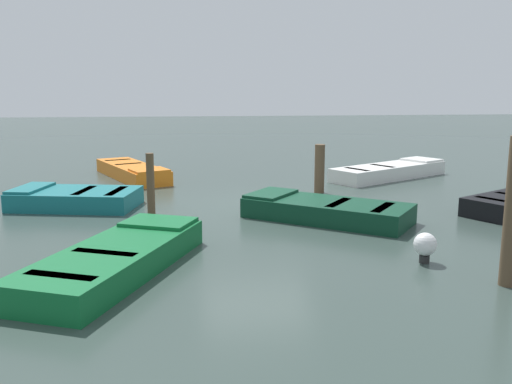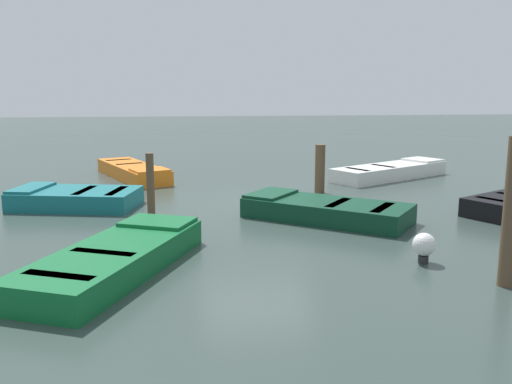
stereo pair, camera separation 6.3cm
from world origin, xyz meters
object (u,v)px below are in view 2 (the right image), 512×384
(rowboat_orange, at_px, (133,171))
(mooring_piling_near_left, at_px, (511,213))
(mooring_piling_far_left, at_px, (150,185))
(marker_buoy, at_px, (424,245))
(rowboat_teal, at_px, (75,198))
(mooring_piling_far_right, at_px, (320,169))
(rowboat_green, at_px, (115,258))
(rowboat_dark_green, at_px, (325,210))
(rowboat_white, at_px, (391,171))

(rowboat_orange, height_order, mooring_piling_near_left, mooring_piling_near_left)
(mooring_piling_far_left, relative_size, marker_buoy, 2.81)
(rowboat_teal, height_order, mooring_piling_far_left, mooring_piling_far_left)
(marker_buoy, bearing_deg, mooring_piling_far_right, 92.62)
(rowboat_orange, bearing_deg, rowboat_teal, -36.57)
(mooring_piling_near_left, bearing_deg, mooring_piling_far_left, 137.03)
(rowboat_green, height_order, mooring_piling_far_right, mooring_piling_far_right)
(rowboat_teal, relative_size, mooring_piling_near_left, 1.44)
(rowboat_orange, bearing_deg, mooring_piling_far_left, -14.35)
(rowboat_dark_green, height_order, rowboat_green, same)
(rowboat_teal, relative_size, mooring_piling_far_right, 2.37)
(mooring_piling_near_left, xyz_separation_m, mooring_piling_far_right, (-0.98, 7.02, -0.41))
(rowboat_dark_green, height_order, rowboat_white, same)
(mooring_piling_near_left, relative_size, mooring_piling_far_right, 1.65)
(mooring_piling_far_left, bearing_deg, rowboat_white, 32.25)
(rowboat_green, distance_m, mooring_piling_near_left, 5.62)
(rowboat_dark_green, distance_m, rowboat_white, 5.97)
(rowboat_white, bearing_deg, mooring_piling_far_right, -172.96)
(mooring_piling_far_left, bearing_deg, rowboat_dark_green, -11.46)
(rowboat_green, height_order, marker_buoy, marker_buoy)
(rowboat_white, height_order, mooring_piling_far_right, mooring_piling_far_right)
(mooring_piling_far_right, bearing_deg, rowboat_dark_green, -100.95)
(mooring_piling_near_left, height_order, mooring_piling_far_right, mooring_piling_near_left)
(rowboat_dark_green, xyz_separation_m, mooring_piling_far_left, (-3.57, 0.72, 0.46))
(rowboat_dark_green, bearing_deg, rowboat_orange, -16.07)
(rowboat_teal, bearing_deg, rowboat_green, 119.46)
(rowboat_orange, distance_m, marker_buoy, 10.34)
(marker_buoy, bearing_deg, rowboat_white, 73.35)
(rowboat_orange, relative_size, mooring_piling_far_right, 3.16)
(rowboat_dark_green, height_order, mooring_piling_far_right, mooring_piling_far_right)
(rowboat_teal, xyz_separation_m, mooring_piling_far_left, (1.78, -1.16, 0.46))
(rowboat_orange, distance_m, rowboat_teal, 4.13)
(rowboat_white, xyz_separation_m, mooring_piling_far_left, (-6.80, -4.29, 0.46))
(mooring_piling_far_left, distance_m, marker_buoy, 5.77)
(mooring_piling_near_left, bearing_deg, rowboat_teal, 139.31)
(mooring_piling_near_left, relative_size, mooring_piling_far_left, 1.53)
(rowboat_white, bearing_deg, rowboat_dark_green, -153.49)
(rowboat_teal, bearing_deg, rowboat_orange, -90.61)
(rowboat_teal, relative_size, mooring_piling_far_left, 2.20)
(rowboat_dark_green, bearing_deg, mooring_piling_near_left, 147.95)
(rowboat_green, xyz_separation_m, mooring_piling_near_left, (5.42, -1.22, 0.82))
(rowboat_white, distance_m, mooring_piling_near_left, 9.26)
(rowboat_dark_green, distance_m, rowboat_green, 4.79)
(rowboat_dark_green, distance_m, mooring_piling_near_left, 4.42)
(rowboat_green, bearing_deg, mooring_piling_far_right, -14.34)
(mooring_piling_far_left, bearing_deg, marker_buoy, -39.84)
(mooring_piling_near_left, bearing_deg, rowboat_white, 79.55)
(rowboat_teal, height_order, rowboat_white, same)
(rowboat_orange, height_order, mooring_piling_far_left, mooring_piling_far_left)
(rowboat_white, bearing_deg, mooring_piling_far_left, -178.47)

